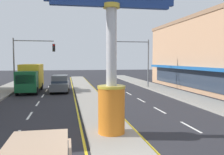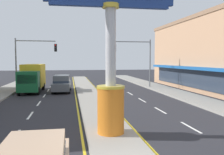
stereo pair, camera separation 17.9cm
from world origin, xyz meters
name	(u,v)px [view 1 (the left image)]	position (x,y,z in m)	size (l,w,h in m)	color
median_strip	(87,94)	(0.00, 18.00, 0.07)	(2.37, 52.00, 0.14)	gray
sidewalk_right	(178,94)	(9.24, 16.00, 0.09)	(2.92, 60.00, 0.18)	gray
lane_markings	(88,96)	(0.00, 16.65, 0.00)	(9.11, 52.00, 0.01)	silver
district_sign	(111,59)	(0.00, 4.13, 3.67)	(6.02, 1.33, 7.50)	orange
traffic_light_left_side	(29,55)	(-6.42, 22.90, 4.25)	(4.86, 0.46, 6.20)	slate
traffic_light_right_side	(135,55)	(6.42, 22.25, 4.25)	(4.86, 0.46, 6.20)	slate
suv_near_right_lane	(60,83)	(-2.83, 20.59, 0.98)	(2.11, 4.67, 1.90)	#4C5156
box_truck_far_right_lane	(31,77)	(-6.12, 21.46, 1.69)	(2.29, 6.91, 3.12)	#14562D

